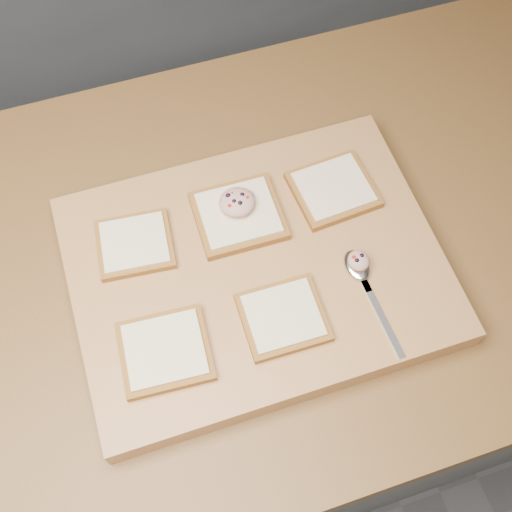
{
  "coord_description": "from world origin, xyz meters",
  "views": [
    {
      "loc": [
        0.02,
        -0.46,
        1.79
      ],
      "look_at": [
        0.16,
        -0.05,
        0.97
      ],
      "focal_mm": 45.0,
      "sensor_mm": 36.0,
      "label": 1
    }
  ],
  "objects_px": {
    "cutting_board": "(256,270)",
    "bread_far_center": "(238,215)",
    "spoon": "(361,273)",
    "tuna_salad_dollop": "(237,202)"
  },
  "relations": [
    {
      "from": "cutting_board",
      "to": "spoon",
      "type": "relative_size",
      "value": 3.06
    },
    {
      "from": "cutting_board",
      "to": "tuna_salad_dollop",
      "type": "xyz_separation_m",
      "value": [
        0.0,
        0.09,
        0.05
      ]
    },
    {
      "from": "bread_far_center",
      "to": "tuna_salad_dollop",
      "type": "distance_m",
      "value": 0.02
    },
    {
      "from": "cutting_board",
      "to": "spoon",
      "type": "xyz_separation_m",
      "value": [
        0.14,
        -0.06,
        0.03
      ]
    },
    {
      "from": "bread_far_center",
      "to": "tuna_salad_dollop",
      "type": "bearing_deg",
      "value": 81.03
    },
    {
      "from": "tuna_salad_dollop",
      "to": "spoon",
      "type": "bearing_deg",
      "value": -48.42
    },
    {
      "from": "tuna_salad_dollop",
      "to": "spoon",
      "type": "distance_m",
      "value": 0.21
    },
    {
      "from": "cutting_board",
      "to": "bread_far_center",
      "type": "relative_size",
      "value": 4.13
    },
    {
      "from": "bread_far_center",
      "to": "cutting_board",
      "type": "bearing_deg",
      "value": -89.16
    },
    {
      "from": "cutting_board",
      "to": "spoon",
      "type": "height_order",
      "value": "spoon"
    }
  ]
}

